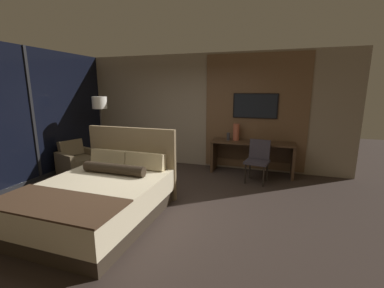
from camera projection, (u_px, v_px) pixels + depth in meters
name	position (u px, v px, depth m)	size (l,w,h in m)	color
ground_plane	(155.00, 206.00, 4.37)	(16.00, 16.00, 0.00)	#332823
wall_back_tv_panel	(206.00, 111.00, 6.43)	(7.20, 0.09, 2.80)	gray
wall_left_window	(33.00, 119.00, 5.38)	(0.06, 6.00, 2.80)	black
bed	(99.00, 197.00, 3.88)	(1.72, 2.15, 1.28)	#33281E
desk	(252.00, 152.00, 5.98)	(1.86, 0.54, 0.76)	#422D1E
tv	(255.00, 106.00, 5.96)	(1.02, 0.04, 0.57)	black
desk_chair	(258.00, 157.00, 5.44)	(0.54, 0.54, 0.89)	#38333D
armchair_by_window	(78.00, 164.00, 5.87)	(0.90, 0.92, 0.80)	brown
floor_lamp	(100.00, 109.00, 6.06)	(0.34, 0.34, 1.77)	#282623
vase_tall	(236.00, 132.00, 6.04)	(0.15, 0.15, 0.39)	#B2563D
vase_short	(228.00, 137.00, 6.06)	(0.08, 0.08, 0.18)	#333338
book	(265.00, 142.00, 5.82)	(0.25, 0.19, 0.03)	#332D28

